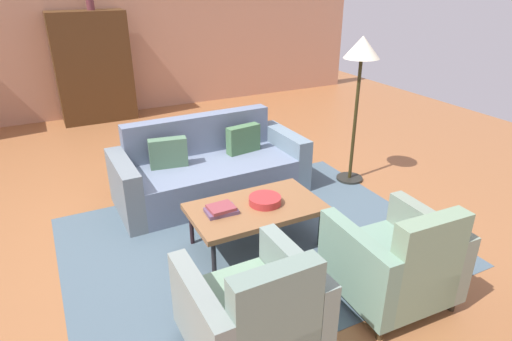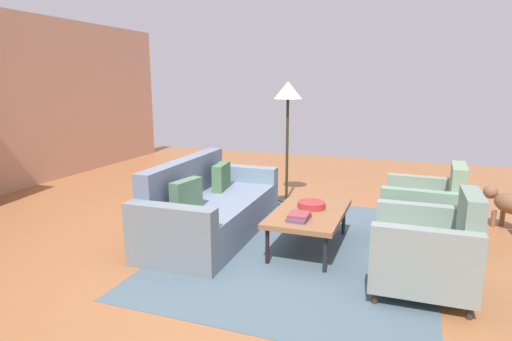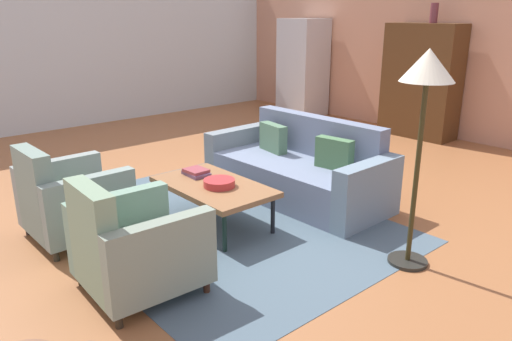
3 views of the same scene
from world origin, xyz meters
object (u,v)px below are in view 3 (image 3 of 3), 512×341
at_px(vase_tall, 434,13).
at_px(armchair_right, 132,249).
at_px(fruit_bowl, 219,183).
at_px(armchair_left, 68,203).
at_px(book_stack, 196,172).
at_px(cabinet, 421,81).
at_px(coffee_table, 214,188).
at_px(couch, 300,171).
at_px(floor_lamp, 426,87).
at_px(refrigerator, 303,67).

bearing_deg(vase_tall, armchair_right, -78.48).
bearing_deg(fruit_bowl, vase_tall, 98.34).
distance_m(armchair_left, book_stack, 1.23).
height_order(armchair_right, cabinet, cabinet).
relative_size(book_stack, vase_tall, 0.94).
bearing_deg(coffee_table, couch, 90.10).
bearing_deg(floor_lamp, vase_tall, 119.93).
bearing_deg(refrigerator, cabinet, 2.36).
bearing_deg(fruit_bowl, floor_lamp, 24.94).
bearing_deg(couch, cabinet, -80.15).
bearing_deg(book_stack, armchair_left, -102.86).
bearing_deg(refrigerator, fruit_bowl, -53.95).
bearing_deg(couch, book_stack, 73.02).
height_order(armchair_left, vase_tall, vase_tall).
distance_m(armchair_left, cabinet, 5.86).
xyz_separation_m(couch, armchair_right, (0.60, -2.35, 0.06)).
xyz_separation_m(coffee_table, armchair_left, (-0.60, -1.17, -0.03)).
xyz_separation_m(armchair_right, cabinet, (-1.29, 5.83, 0.56)).
xyz_separation_m(book_stack, cabinet, (-0.36, 4.64, 0.46)).
height_order(book_stack, refrigerator, refrigerator).
relative_size(coffee_table, fruit_bowl, 4.05).
bearing_deg(cabinet, couch, -78.81).
distance_m(couch, coffee_table, 1.19).
xyz_separation_m(coffee_table, fruit_bowl, (0.09, 0.00, 0.07)).
bearing_deg(fruit_bowl, couch, 94.56).
bearing_deg(armchair_right, vase_tall, 103.74).
bearing_deg(book_stack, vase_tall, 93.26).
relative_size(couch, fruit_bowl, 7.16).
height_order(armchair_right, refrigerator, refrigerator).
height_order(couch, refrigerator, refrigerator).
relative_size(armchair_left, vase_tall, 2.96).
height_order(armchair_right, floor_lamp, floor_lamp).
distance_m(couch, refrigerator, 4.71).
bearing_deg(cabinet, armchair_right, -77.55).
distance_m(fruit_bowl, refrigerator, 5.66).
distance_m(couch, armchair_left, 2.43).
bearing_deg(armchair_left, couch, 74.82).
xyz_separation_m(coffee_table, book_stack, (-0.33, 0.03, 0.07)).
xyz_separation_m(armchair_left, refrigerator, (-2.63, 5.73, 0.58)).
relative_size(armchair_right, vase_tall, 2.96).
height_order(armchair_right, vase_tall, vase_tall).
relative_size(coffee_table, book_stack, 4.30).
distance_m(book_stack, refrigerator, 5.41).
bearing_deg(armchair_right, cabinet, 104.67).
bearing_deg(floor_lamp, cabinet, 120.98).
bearing_deg(book_stack, couch, 74.36).
distance_m(couch, book_stack, 1.21).
xyz_separation_m(fruit_bowl, cabinet, (-0.78, 4.67, 0.46)).
height_order(coffee_table, floor_lamp, floor_lamp).
distance_m(armchair_right, fruit_bowl, 1.27).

